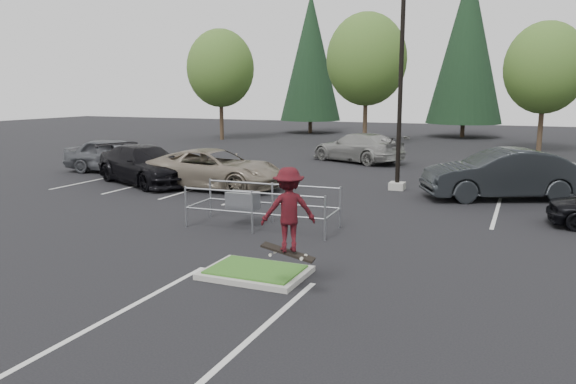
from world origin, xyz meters
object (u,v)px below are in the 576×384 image
at_px(light_pole, 401,76).
at_px(car_far_silver, 359,148).
at_px(car_l_black, 144,164).
at_px(skateboarder, 288,210).
at_px(car_l_tan, 215,169).
at_px(decid_c, 545,71).
at_px(decid_a, 221,71).
at_px(conif_a, 311,57).
at_px(car_l_grey, 115,155).
at_px(conif_b, 467,44).
at_px(car_r_charc, 502,174).
at_px(cart_corral, 247,201).
at_px(decid_b, 366,62).

relative_size(light_pole, car_far_silver, 1.78).
height_order(light_pole, car_l_black, light_pole).
relative_size(skateboarder, car_l_tan, 0.31).
xyz_separation_m(decid_c, car_far_silver, (-9.42, -9.76, -4.43)).
bearing_deg(car_l_black, decid_a, 45.22).
height_order(decid_c, conif_a, conif_a).
bearing_deg(car_l_grey, light_pole, -95.70).
distance_m(light_pole, conif_b, 28.69).
distance_m(decid_a, car_l_grey, 19.65).
height_order(decid_a, decid_c, decid_a).
xyz_separation_m(car_l_black, car_l_grey, (-3.50, 2.26, 0.01)).
bearing_deg(decid_c, decid_a, 179.52).
relative_size(decid_a, decid_c, 1.06).
bearing_deg(skateboarder, car_r_charc, -136.95).
bearing_deg(cart_corral, decid_a, 118.82).
height_order(conif_b, skateboarder, conif_b).
height_order(cart_corral, car_l_tan, car_l_tan).
distance_m(cart_corral, car_r_charc, 10.10).
distance_m(light_pole, skateboarder, 13.31).
bearing_deg(conif_a, car_r_charc, -57.01).
bearing_deg(car_l_tan, conif_b, -11.75).
height_order(decid_a, skateboarder, decid_a).
distance_m(conif_a, car_l_tan, 32.20).
bearing_deg(decid_c, conif_b, 119.32).
height_order(car_l_grey, car_far_silver, car_l_grey).
bearing_deg(car_r_charc, conif_a, -171.56).
relative_size(conif_b, car_r_charc, 2.55).
bearing_deg(light_pole, car_l_black, -165.27).
xyz_separation_m(car_l_grey, car_far_silver, (10.07, 8.57, -0.02)).
relative_size(decid_a, decid_b, 0.92).
bearing_deg(car_l_grey, decid_c, -54.50).
distance_m(decid_c, skateboarder, 31.40).
relative_size(car_l_tan, car_l_grey, 1.18).
bearing_deg(conif_b, skateboarder, -88.34).
bearing_deg(cart_corral, car_l_black, 143.50).
relative_size(light_pole, car_r_charc, 1.78).
distance_m(skateboarder, car_l_tan, 12.91).
bearing_deg(decid_a, car_l_grey, -76.32).
distance_m(light_pole, car_l_grey, 14.49).
bearing_deg(car_l_black, conif_a, 31.57).
height_order(conif_a, car_r_charc, conif_a).
xyz_separation_m(decid_b, conif_a, (-7.99, 9.47, 1.05)).
bearing_deg(skateboarder, car_far_silver, -109.76).
bearing_deg(car_r_charc, skateboarder, -39.34).
height_order(cart_corral, car_far_silver, car_far_silver).
distance_m(decid_b, conif_a, 12.43).
bearing_deg(car_r_charc, car_l_grey, -114.55).
relative_size(conif_a, skateboarder, 7.24).
distance_m(light_pole, cart_corral, 9.28).
distance_m(cart_corral, car_l_tan, 6.83).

